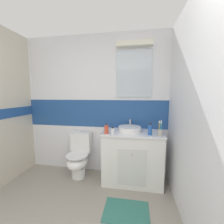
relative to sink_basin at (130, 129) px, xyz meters
name	(u,v)px	position (x,y,z in m)	size (l,w,h in m)	color
wall_back_tiled	(96,105)	(-0.64, 0.28, 0.37)	(3.20, 0.20, 2.50)	white
wall_right_plain	(208,118)	(0.70, -0.97, 0.35)	(0.10, 3.48, 2.50)	white
vanity_cabinet	(132,157)	(0.05, -0.02, -0.47)	(0.96, 0.52, 0.85)	white
sink_basin	(130,129)	(0.00, 0.00, 0.00)	(0.37, 0.41, 0.18)	white
toilet	(79,156)	(-0.88, -0.01, -0.54)	(0.37, 0.50, 0.77)	white
toothbrush_cup	(160,132)	(0.45, -0.17, 0.01)	(0.07, 0.07, 0.23)	#B2ADA3
soap_dispenser	(106,129)	(-0.35, -0.19, 0.02)	(0.06, 0.06, 0.17)	#D84C33
lotion_bottle_short	(113,131)	(-0.25, -0.19, 0.00)	(0.05, 0.05, 0.11)	white
mouthwash_bottle	(150,129)	(0.31, -0.16, 0.04)	(0.06, 0.06, 0.18)	#2659B2
bath_mat	(126,211)	(0.00, -0.67, -0.89)	(0.56, 0.41, 0.01)	#337266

